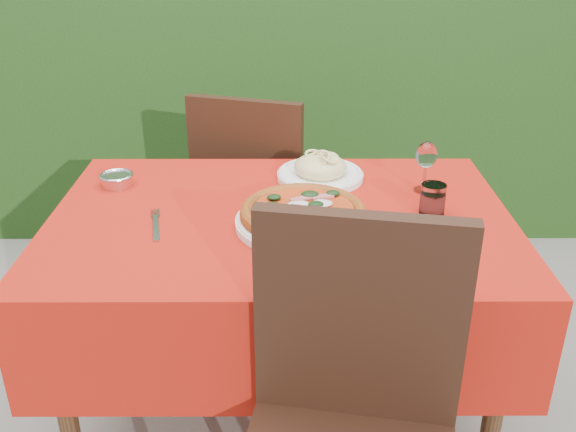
{
  "coord_description": "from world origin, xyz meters",
  "views": [
    {
      "loc": [
        0.02,
        -1.58,
        1.51
      ],
      "look_at": [
        0.02,
        -0.05,
        0.77
      ],
      "focal_mm": 40.0,
      "sensor_mm": 36.0,
      "label": 1
    }
  ],
  "objects_px": {
    "chair_near": "(351,420)",
    "pasta_plate": "(320,171)",
    "water_glass": "(432,201)",
    "steel_ramekin": "(117,180)",
    "chair_far": "(256,194)",
    "wine_glass": "(426,157)",
    "fork": "(156,228)",
    "pizza_plate": "(303,215)"
  },
  "relations": [
    {
      "from": "chair_near",
      "to": "pizza_plate",
      "type": "distance_m",
      "value": 0.56
    },
    {
      "from": "pasta_plate",
      "to": "wine_glass",
      "type": "relative_size",
      "value": 1.74
    },
    {
      "from": "pizza_plate",
      "to": "wine_glass",
      "type": "height_order",
      "value": "wine_glass"
    },
    {
      "from": "chair_far",
      "to": "water_glass",
      "type": "xyz_separation_m",
      "value": [
        0.51,
        -0.64,
        0.26
      ]
    },
    {
      "from": "chair_near",
      "to": "pasta_plate",
      "type": "bearing_deg",
      "value": 102.0
    },
    {
      "from": "chair_near",
      "to": "pizza_plate",
      "type": "relative_size",
      "value": 2.72
    },
    {
      "from": "chair_far",
      "to": "wine_glass",
      "type": "distance_m",
      "value": 0.78
    },
    {
      "from": "chair_near",
      "to": "water_glass",
      "type": "relative_size",
      "value": 10.86
    },
    {
      "from": "pasta_plate",
      "to": "wine_glass",
      "type": "xyz_separation_m",
      "value": [
        0.3,
        -0.1,
        0.08
      ]
    },
    {
      "from": "chair_near",
      "to": "steel_ramekin",
      "type": "xyz_separation_m",
      "value": [
        -0.64,
        0.78,
        0.21
      ]
    },
    {
      "from": "pizza_plate",
      "to": "wine_glass",
      "type": "bearing_deg",
      "value": 32.4
    },
    {
      "from": "chair_near",
      "to": "fork",
      "type": "bearing_deg",
      "value": 143.85
    },
    {
      "from": "chair_far",
      "to": "chair_near",
      "type": "bearing_deg",
      "value": 118.19
    },
    {
      "from": "wine_glass",
      "to": "pasta_plate",
      "type": "bearing_deg",
      "value": 162.26
    },
    {
      "from": "water_glass",
      "to": "fork",
      "type": "distance_m",
      "value": 0.74
    },
    {
      "from": "steel_ramekin",
      "to": "chair_near",
      "type": "bearing_deg",
      "value": -50.69
    },
    {
      "from": "water_glass",
      "to": "fork",
      "type": "relative_size",
      "value": 0.44
    },
    {
      "from": "water_glass",
      "to": "steel_ramekin",
      "type": "distance_m",
      "value": 0.93
    },
    {
      "from": "water_glass",
      "to": "chair_far",
      "type": "bearing_deg",
      "value": 128.45
    },
    {
      "from": "wine_glass",
      "to": "water_glass",
      "type": "bearing_deg",
      "value": -93.37
    },
    {
      "from": "chair_far",
      "to": "pasta_plate",
      "type": "relative_size",
      "value": 3.46
    },
    {
      "from": "water_glass",
      "to": "pasta_plate",
      "type": "bearing_deg",
      "value": 138.21
    },
    {
      "from": "chair_near",
      "to": "water_glass",
      "type": "distance_m",
      "value": 0.68
    },
    {
      "from": "chair_near",
      "to": "pasta_plate",
      "type": "height_order",
      "value": "chair_near"
    },
    {
      "from": "water_glass",
      "to": "steel_ramekin",
      "type": "bearing_deg",
      "value": 167.18
    },
    {
      "from": "pizza_plate",
      "to": "fork",
      "type": "height_order",
      "value": "pizza_plate"
    },
    {
      "from": "pasta_plate",
      "to": "wine_glass",
      "type": "bearing_deg",
      "value": -17.74
    },
    {
      "from": "chair_near",
      "to": "fork",
      "type": "height_order",
      "value": "chair_near"
    },
    {
      "from": "pizza_plate",
      "to": "pasta_plate",
      "type": "bearing_deg",
      "value": 79.51
    },
    {
      "from": "pasta_plate",
      "to": "fork",
      "type": "bearing_deg",
      "value": -142.46
    },
    {
      "from": "pizza_plate",
      "to": "water_glass",
      "type": "relative_size",
      "value": 3.99
    },
    {
      "from": "chair_near",
      "to": "pasta_plate",
      "type": "distance_m",
      "value": 0.87
    },
    {
      "from": "pizza_plate",
      "to": "water_glass",
      "type": "bearing_deg",
      "value": 10.5
    },
    {
      "from": "wine_glass",
      "to": "fork",
      "type": "xyz_separation_m",
      "value": [
        -0.75,
        -0.25,
        -0.1
      ]
    },
    {
      "from": "fork",
      "to": "steel_ramekin",
      "type": "height_order",
      "value": "steel_ramekin"
    },
    {
      "from": "pizza_plate",
      "to": "pasta_plate",
      "type": "distance_m",
      "value": 0.33
    },
    {
      "from": "pizza_plate",
      "to": "wine_glass",
      "type": "xyz_separation_m",
      "value": [
        0.36,
        0.23,
        0.08
      ]
    },
    {
      "from": "pizza_plate",
      "to": "pasta_plate",
      "type": "xyz_separation_m",
      "value": [
        0.06,
        0.33,
        -0.0
      ]
    },
    {
      "from": "pasta_plate",
      "to": "chair_far",
      "type": "bearing_deg",
      "value": 119.85
    },
    {
      "from": "chair_far",
      "to": "water_glass",
      "type": "distance_m",
      "value": 0.86
    },
    {
      "from": "chair_near",
      "to": "pizza_plate",
      "type": "bearing_deg",
      "value": 109.83
    },
    {
      "from": "chair_far",
      "to": "pizza_plate",
      "type": "distance_m",
      "value": 0.77
    }
  ]
}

